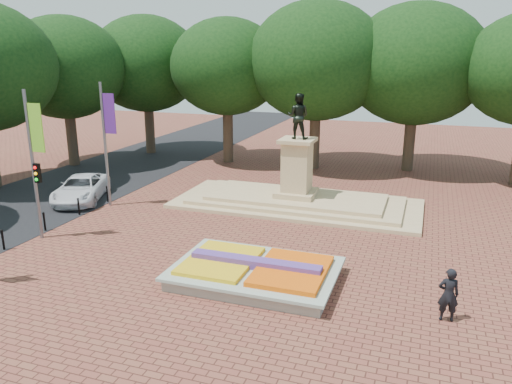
# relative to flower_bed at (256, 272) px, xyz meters

# --- Properties ---
(ground) EXTENTS (90.00, 90.00, 0.00)m
(ground) POSITION_rel_flower_bed_xyz_m (-1.03, 2.00, -0.38)
(ground) COLOR brown
(ground) RESTS_ON ground
(asphalt_street) EXTENTS (9.00, 90.00, 0.02)m
(asphalt_street) POSITION_rel_flower_bed_xyz_m (-16.03, 7.00, -0.37)
(asphalt_street) COLOR black
(asphalt_street) RESTS_ON ground
(flower_bed) EXTENTS (6.30, 4.30, 0.91)m
(flower_bed) POSITION_rel_flower_bed_xyz_m (0.00, 0.00, 0.00)
(flower_bed) COLOR gray
(flower_bed) RESTS_ON ground
(monument) EXTENTS (14.00, 6.00, 6.40)m
(monument) POSITION_rel_flower_bed_xyz_m (-1.03, 10.00, 0.50)
(monument) COLOR tan
(monument) RESTS_ON ground
(tree_row_back) EXTENTS (44.80, 8.80, 10.43)m
(tree_row_back) POSITION_rel_flower_bed_xyz_m (1.31, 20.00, 6.29)
(tree_row_back) COLOR #35281D
(tree_row_back) RESTS_ON ground
(banner_poles) EXTENTS (0.88, 11.17, 7.00)m
(banner_poles) POSITION_rel_flower_bed_xyz_m (-11.10, 0.69, 3.50)
(banner_poles) COLOR slate
(banner_poles) RESTS_ON ground
(bollard_row) EXTENTS (0.12, 13.12, 0.98)m
(bollard_row) POSITION_rel_flower_bed_xyz_m (-11.73, 0.50, 0.15)
(bollard_row) COLOR black
(bollard_row) RESTS_ON ground
(van) EXTENTS (4.23, 5.80, 1.47)m
(van) POSITION_rel_flower_bed_xyz_m (-13.40, 6.77, 0.36)
(van) COLOR silver
(van) RESTS_ON ground
(pedestrian) EXTENTS (0.74, 0.55, 1.87)m
(pedestrian) POSITION_rel_flower_bed_xyz_m (6.95, -0.70, 0.56)
(pedestrian) COLOR black
(pedestrian) RESTS_ON ground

